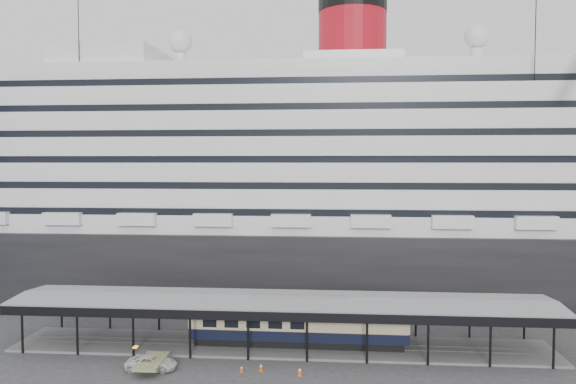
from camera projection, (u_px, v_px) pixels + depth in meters
name	position (u px, v px, depth m)	size (l,w,h in m)	color
ground	(276.00, 364.00, 53.81)	(200.00, 200.00, 0.00)	#333335
cruise_ship	(299.00, 169.00, 84.69)	(130.00, 30.00, 43.90)	black
platform_canopy	(281.00, 325.00, 58.66)	(56.00, 9.18, 5.30)	slate
port_truck	(152.00, 363.00, 52.23)	(2.17, 4.71, 1.31)	silver
pullman_carriage	(298.00, 322.00, 58.49)	(22.70, 3.22, 22.25)	black
traffic_cone_left	(242.00, 369.00, 51.71)	(0.38, 0.38, 0.66)	#F5490D
traffic_cone_mid	(261.00, 367.00, 51.95)	(0.51, 0.51, 0.79)	#D1550B
traffic_cone_right	(300.00, 371.00, 50.82)	(0.45, 0.45, 0.85)	#EE520D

